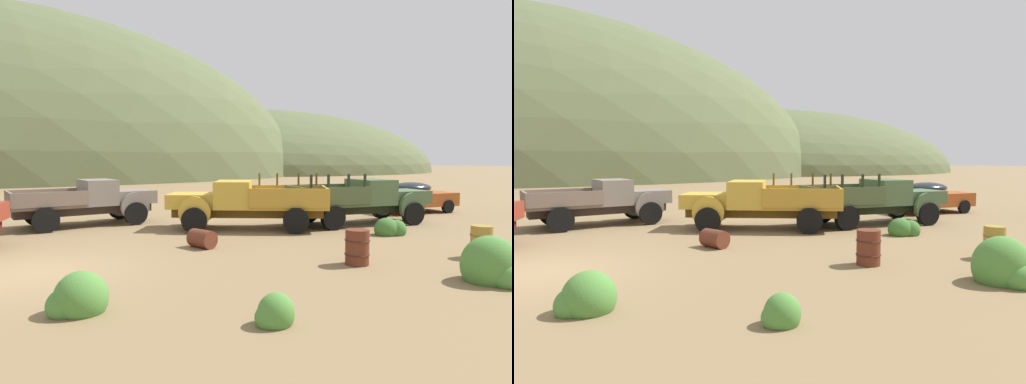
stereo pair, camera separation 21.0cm
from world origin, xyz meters
The scene contains 14 objects.
ground_plane centered at (0.00, 0.00, 0.00)m, with size 300.00×300.00×0.00m, color olive.
hill_distant centered at (30.46, 83.09, 0.00)m, with size 83.22×63.58×27.24m, color #56603D.
truck_primer_gray centered at (1.06, 7.85, 0.99)m, with size 5.95×3.75×1.89m.
truck_faded_yellow centered at (6.45, 5.04, 1.02)m, with size 6.50×4.07×2.16m.
truck_weathered_green centered at (12.14, 4.77, 1.00)m, with size 6.25×2.65×2.16m.
car_oxide_orange centered at (16.65, 7.46, 0.82)m, with size 4.67×2.42×1.57m.
oil_drum_tipped centered at (4.46, 1.76, 0.28)m, with size 0.92×1.01×0.57m.
oil_drum_by_truck centered at (7.94, -1.56, 0.46)m, with size 0.66×0.66×0.92m.
oil_drum_foreground centered at (11.68, -1.85, 0.45)m, with size 0.61×0.61×0.90m.
bush_front_right centered at (4.51, -4.81, 0.16)m, with size 0.69×0.58×0.70m.
bush_front_left centered at (10.00, -3.89, 0.33)m, with size 1.29×1.36×1.34m.
bush_near_barrel centered at (1.35, -3.25, 0.23)m, with size 1.06×0.85×0.97m.
bush_back_edge centered at (11.37, 2.01, 0.21)m, with size 1.18×0.82×0.81m.
bush_between_trucks centered at (19.47, 9.78, 0.18)m, with size 0.85×0.71×0.71m.
Camera 1 is at (2.18, -11.36, 2.73)m, focal length 30.32 mm.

